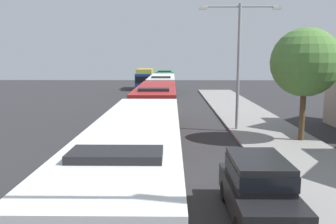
% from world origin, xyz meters
% --- Properties ---
extents(bus_lead, '(2.58, 12.20, 3.21)m').
position_xyz_m(bus_lead, '(-1.30, 12.23, 1.69)').
color(bus_lead, silver).
rests_on(bus_lead, ground_plane).
extents(bus_second_in_line, '(2.58, 11.23, 3.21)m').
position_xyz_m(bus_second_in_line, '(-1.30, 25.50, 1.69)').
color(bus_second_in_line, maroon).
rests_on(bus_second_in_line, ground_plane).
extents(bus_middle, '(2.58, 12.28, 3.21)m').
position_xyz_m(bus_middle, '(-1.30, 38.50, 1.69)').
color(bus_middle, silver).
rests_on(bus_middle, ground_plane).
extents(bus_fourth_in_line, '(2.58, 10.83, 3.21)m').
position_xyz_m(bus_fourth_in_line, '(-1.30, 52.20, 1.69)').
color(bus_fourth_in_line, '#33724C').
rests_on(bus_fourth_in_line, ground_plane).
extents(white_suv, '(1.86, 4.56, 1.90)m').
position_xyz_m(white_suv, '(2.40, 12.59, 1.03)').
color(white_suv, black).
rests_on(white_suv, ground_plane).
extents(box_truck_oncoming, '(2.35, 7.40, 3.15)m').
position_xyz_m(box_truck_oncoming, '(-4.60, 57.51, 1.70)').
color(box_truck_oncoming, navy).
rests_on(box_truck_oncoming, ground_plane).
extents(streetlamp_mid, '(5.33, 0.28, 8.21)m').
position_xyz_m(streetlamp_mid, '(4.10, 25.73, 5.14)').
color(streetlamp_mid, gray).
rests_on(streetlamp_mid, sidewalk).
extents(roadside_tree, '(3.90, 3.90, 6.46)m').
position_xyz_m(roadside_tree, '(7.30, 22.54, 4.64)').
color(roadside_tree, '#4C3823').
rests_on(roadside_tree, sidewalk).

